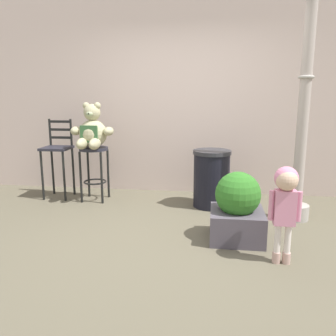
{
  "coord_description": "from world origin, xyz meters",
  "views": [
    {
      "loc": [
        0.44,
        -3.33,
        1.46
      ],
      "look_at": [
        -0.08,
        0.53,
        0.64
      ],
      "focal_mm": 37.05,
      "sensor_mm": 36.0,
      "label": 1
    }
  ],
  "objects_px": {
    "trash_bin": "(211,178)",
    "lamppost": "(302,124)",
    "child_walking": "(286,194)",
    "bar_stool_with_teddy": "(94,163)",
    "teddy_bear": "(92,131)",
    "planter_with_shrub": "(237,209)",
    "bar_chair_empty": "(58,153)"
  },
  "relations": [
    {
      "from": "bar_stool_with_teddy",
      "to": "bar_chair_empty",
      "type": "height_order",
      "value": "bar_chair_empty"
    },
    {
      "from": "trash_bin",
      "to": "planter_with_shrub",
      "type": "height_order",
      "value": "trash_bin"
    },
    {
      "from": "trash_bin",
      "to": "bar_stool_with_teddy",
      "type": "bearing_deg",
      "value": 177.34
    },
    {
      "from": "trash_bin",
      "to": "lamppost",
      "type": "bearing_deg",
      "value": -19.75
    },
    {
      "from": "bar_stool_with_teddy",
      "to": "child_walking",
      "type": "xyz_separation_m",
      "value": [
        2.27,
        -1.61,
        0.09
      ]
    },
    {
      "from": "lamppost",
      "to": "bar_chair_empty",
      "type": "distance_m",
      "value": 3.29
    },
    {
      "from": "child_walking",
      "to": "planter_with_shrub",
      "type": "distance_m",
      "value": 0.67
    },
    {
      "from": "bar_stool_with_teddy",
      "to": "teddy_bear",
      "type": "height_order",
      "value": "teddy_bear"
    },
    {
      "from": "teddy_bear",
      "to": "planter_with_shrub",
      "type": "xyz_separation_m",
      "value": [
        1.91,
        -1.11,
        -0.65
      ]
    },
    {
      "from": "bar_stool_with_teddy",
      "to": "planter_with_shrub",
      "type": "distance_m",
      "value": 2.23
    },
    {
      "from": "child_walking",
      "to": "lamppost",
      "type": "relative_size",
      "value": 0.3
    },
    {
      "from": "planter_with_shrub",
      "to": "bar_stool_with_teddy",
      "type": "bearing_deg",
      "value": 149.14
    },
    {
      "from": "planter_with_shrub",
      "to": "bar_chair_empty",
      "type": "bearing_deg",
      "value": 153.71
    },
    {
      "from": "lamppost",
      "to": "bar_chair_empty",
      "type": "relative_size",
      "value": 2.54
    },
    {
      "from": "trash_bin",
      "to": "planter_with_shrub",
      "type": "distance_m",
      "value": 1.1
    },
    {
      "from": "planter_with_shrub",
      "to": "teddy_bear",
      "type": "bearing_deg",
      "value": 149.83
    },
    {
      "from": "bar_stool_with_teddy",
      "to": "bar_chair_empty",
      "type": "bearing_deg",
      "value": 171.61
    },
    {
      "from": "child_walking",
      "to": "trash_bin",
      "type": "height_order",
      "value": "child_walking"
    },
    {
      "from": "bar_stool_with_teddy",
      "to": "child_walking",
      "type": "distance_m",
      "value": 2.79
    },
    {
      "from": "bar_stool_with_teddy",
      "to": "planter_with_shrub",
      "type": "relative_size",
      "value": 1.06
    },
    {
      "from": "child_walking",
      "to": "bar_stool_with_teddy",
      "type": "bearing_deg",
      "value": -131.26
    },
    {
      "from": "teddy_bear",
      "to": "lamppost",
      "type": "relative_size",
      "value": 0.21
    },
    {
      "from": "trash_bin",
      "to": "lamppost",
      "type": "xyz_separation_m",
      "value": [
        1.01,
        -0.36,
        0.76
      ]
    },
    {
      "from": "child_walking",
      "to": "lamppost",
      "type": "xyz_separation_m",
      "value": [
        0.37,
        1.17,
        0.51
      ]
    },
    {
      "from": "trash_bin",
      "to": "bar_chair_empty",
      "type": "height_order",
      "value": "bar_chair_empty"
    },
    {
      "from": "trash_bin",
      "to": "lamppost",
      "type": "height_order",
      "value": "lamppost"
    },
    {
      "from": "bar_stool_with_teddy",
      "to": "planter_with_shrub",
      "type": "height_order",
      "value": "bar_stool_with_teddy"
    },
    {
      "from": "teddy_bear",
      "to": "planter_with_shrub",
      "type": "bearing_deg",
      "value": -30.17
    },
    {
      "from": "child_walking",
      "to": "bar_chair_empty",
      "type": "bearing_deg",
      "value": -126.73
    },
    {
      "from": "trash_bin",
      "to": "teddy_bear",
      "type": "bearing_deg",
      "value": 178.43
    },
    {
      "from": "child_walking",
      "to": "planter_with_shrub",
      "type": "height_order",
      "value": "child_walking"
    },
    {
      "from": "trash_bin",
      "to": "planter_with_shrub",
      "type": "xyz_separation_m",
      "value": [
        0.28,
        -1.06,
        -0.06
      ]
    }
  ]
}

